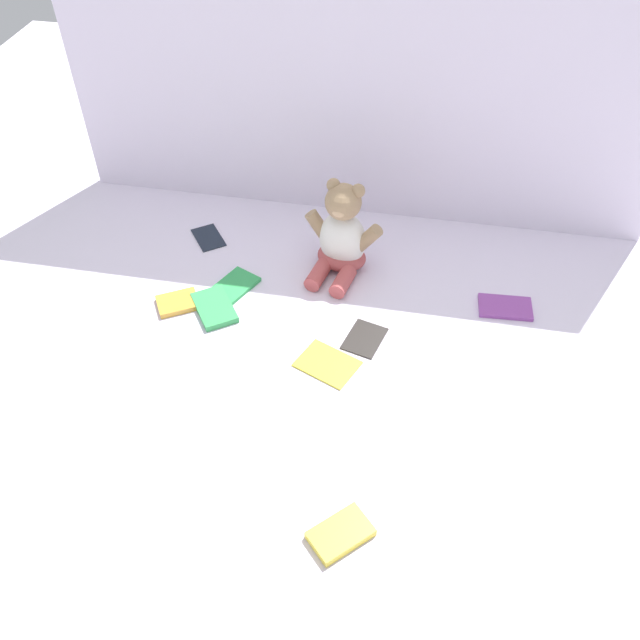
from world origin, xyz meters
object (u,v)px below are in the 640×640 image
object	(u,v)px
teddy_bear	(342,238)
book_case_4	(327,363)
book_case_0	(365,338)
book_case_3	(234,286)
book_case_7	(178,303)
book_case_5	(505,307)
book_case_6	(208,237)
book_case_2	(214,308)
book_case_1	(341,534)

from	to	relation	value
teddy_bear	book_case_4	bearing A→B (deg)	-74.09
book_case_0	book_case_3	size ratio (longest dim) A/B	0.88
book_case_0	book_case_7	distance (m)	0.47
book_case_5	book_case_6	size ratio (longest dim) A/B	1.20
book_case_3	book_case_4	size ratio (longest dim) A/B	0.94
book_case_2	book_case_7	distance (m)	0.09
book_case_5	book_case_4	bearing A→B (deg)	119.73
book_case_0	book_case_3	world-z (taller)	book_case_3
book_case_2	book_case_7	bearing A→B (deg)	143.92
teddy_bear	book_case_5	distance (m)	0.44
book_case_5	book_case_7	bearing A→B (deg)	96.09
book_case_1	book_case_4	world-z (taller)	book_case_1
book_case_5	book_case_6	bearing A→B (deg)	76.89
book_case_1	book_case_5	distance (m)	0.73
teddy_bear	book_case_3	size ratio (longest dim) A/B	2.05
teddy_bear	book_case_6	distance (m)	0.39
book_case_2	book_case_3	world-z (taller)	book_case_2
book_case_7	book_case_4	bearing A→B (deg)	-138.20
teddy_bear	book_case_6	size ratio (longest dim) A/B	2.33
book_case_1	book_case_2	world-z (taller)	book_case_1
teddy_bear	book_case_5	bearing A→B (deg)	0.33
book_case_1	book_case_5	size ratio (longest dim) A/B	0.87
book_case_1	book_case_7	world-z (taller)	book_case_1
teddy_bear	book_case_5	xyz separation A→B (m)	(0.42, -0.09, -0.09)
book_case_3	book_case_2	bearing A→B (deg)	-80.68
book_case_0	teddy_bear	bearing A→B (deg)	125.92
book_case_0	book_case_7	bearing A→B (deg)	-168.74
teddy_bear	book_case_7	size ratio (longest dim) A/B	2.53
book_case_6	book_case_7	xyz separation A→B (m)	(0.01, -0.27, 0.00)
book_case_4	book_case_6	distance (m)	0.56
book_case_6	book_case_4	bearing A→B (deg)	-81.12
book_case_0	book_case_2	world-z (taller)	book_case_2
book_case_4	book_case_2	bearing A→B (deg)	90.72
book_case_5	book_case_2	bearing A→B (deg)	97.50
book_case_1	book_case_2	bearing A→B (deg)	172.73
book_case_5	book_case_6	xyz separation A→B (m)	(-0.80, 0.14, -0.00)
book_case_1	book_case_7	distance (m)	0.72
book_case_2	book_case_6	xyz separation A→B (m)	(-0.10, 0.27, -0.00)
teddy_bear	book_case_4	distance (m)	0.36
book_case_6	teddy_bear	bearing A→B (deg)	-44.05
book_case_6	book_case_5	bearing A→B (deg)	-46.29
book_case_0	book_case_6	size ratio (longest dim) A/B	1.00
book_case_2	book_case_4	bearing A→B (deg)	-57.25
teddy_bear	book_case_0	distance (m)	0.28
book_case_0	book_case_3	distance (m)	0.37
book_case_0	book_case_2	xyz separation A→B (m)	(-0.37, 0.03, 0.00)
book_case_2	book_case_7	xyz separation A→B (m)	(-0.09, 0.00, -0.00)
book_case_3	book_case_5	distance (m)	0.68
teddy_bear	book_case_5	size ratio (longest dim) A/B	1.95
book_case_7	book_case_1	bearing A→B (deg)	-167.67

